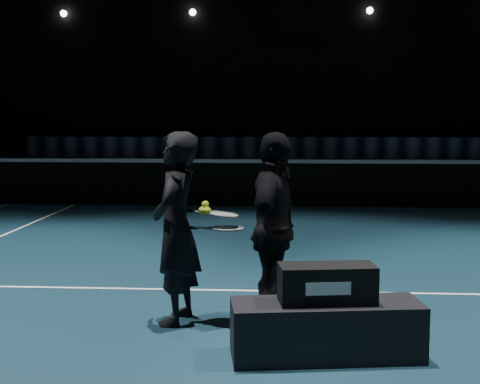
% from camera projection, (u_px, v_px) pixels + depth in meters
% --- Properties ---
extents(floor, '(36.00, 36.00, 0.00)m').
position_uv_depth(floor, '(276.00, 207.00, 13.26)').
color(floor, black).
rests_on(floor, ground).
extents(wall_back, '(30.00, 0.00, 30.00)m').
position_uv_depth(wall_back, '(280.00, 46.00, 30.54)').
color(wall_back, black).
rests_on(wall_back, ground).
extents(court_lines, '(10.98, 23.78, 0.01)m').
position_uv_depth(court_lines, '(276.00, 207.00, 13.26)').
color(court_lines, white).
rests_on(court_lines, floor).
extents(net_mesh, '(12.80, 0.02, 0.86)m').
position_uv_depth(net_mesh, '(276.00, 185.00, 13.21)').
color(net_mesh, black).
rests_on(net_mesh, floor).
extents(net_tape, '(12.80, 0.03, 0.07)m').
position_uv_depth(net_tape, '(276.00, 161.00, 13.15)').
color(net_tape, white).
rests_on(net_tape, net_mesh).
extents(sponsor_backdrop, '(22.00, 0.15, 0.90)m').
position_uv_depth(sponsor_backdrop, '(279.00, 148.00, 28.58)').
color(sponsor_backdrop, black).
rests_on(sponsor_backdrop, floor).
extents(fixtures_far, '(20.00, 0.30, 0.30)m').
position_uv_depth(fixtures_far, '(280.00, 11.00, 30.17)').
color(fixtures_far, white).
rests_on(fixtures_far, wall_back).
extents(player_bench, '(1.47, 0.67, 0.43)m').
position_uv_depth(player_bench, '(326.00, 330.00, 5.00)').
color(player_bench, black).
rests_on(player_bench, floor).
extents(racket_bag, '(0.74, 0.40, 0.28)m').
position_uv_depth(racket_bag, '(327.00, 284.00, 4.96)').
color(racket_bag, black).
rests_on(racket_bag, player_bench).
extents(bag_signature, '(0.33, 0.05, 0.09)m').
position_uv_depth(bag_signature, '(328.00, 289.00, 4.81)').
color(bag_signature, white).
rests_on(bag_signature, racket_bag).
extents(player_a, '(0.49, 0.67, 1.68)m').
position_uv_depth(player_a, '(176.00, 228.00, 5.80)').
color(player_a, black).
rests_on(player_a, floor).
extents(player_b, '(0.61, 1.05, 1.68)m').
position_uv_depth(player_b, '(274.00, 230.00, 5.69)').
color(player_b, black).
rests_on(player_b, floor).
extents(racket_lower, '(0.69, 0.26, 0.03)m').
position_uv_depth(racket_lower, '(227.00, 229.00, 5.74)').
color(racket_lower, black).
rests_on(racket_lower, player_a).
extents(racket_upper, '(0.68, 0.23, 0.10)m').
position_uv_depth(racket_upper, '(222.00, 214.00, 5.77)').
color(racket_upper, black).
rests_on(racket_upper, player_b).
extents(tennis_balls, '(0.12, 0.10, 0.12)m').
position_uv_depth(tennis_balls, '(205.00, 209.00, 5.75)').
color(tennis_balls, yellow).
rests_on(tennis_balls, racket_upper).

